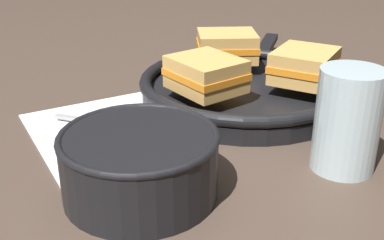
{
  "coord_description": "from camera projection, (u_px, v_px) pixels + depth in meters",
  "views": [
    {
      "loc": [
        0.45,
        -0.33,
        0.28
      ],
      "look_at": [
        0.03,
        0.01,
        0.04
      ],
      "focal_mm": 45.0,
      "sensor_mm": 36.0,
      "label": 1
    }
  ],
  "objects": [
    {
      "name": "drinking_glass",
      "position": [
        347.0,
        120.0,
        0.54
      ],
      "size": [
        0.07,
        0.07,
        0.12
      ],
      "color": "silver",
      "rests_on": "ground_plane"
    },
    {
      "name": "soup_bowl",
      "position": [
        140.0,
        160.0,
        0.5
      ],
      "size": [
        0.17,
        0.17,
        0.07
      ],
      "color": "black",
      "rests_on": "ground_plane"
    },
    {
      "name": "napkin",
      "position": [
        110.0,
        130.0,
        0.65
      ],
      "size": [
        0.26,
        0.23,
        0.0
      ],
      "color": "white",
      "rests_on": "ground_plane"
    },
    {
      "name": "spoon",
      "position": [
        122.0,
        126.0,
        0.65
      ],
      "size": [
        0.13,
        0.09,
        0.01
      ],
      "rotation": [
        0.0,
        0.0,
        0.57
      ],
      "color": "#9E9EA3",
      "rests_on": "napkin"
    },
    {
      "name": "sandwich_far_left",
      "position": [
        206.0,
        74.0,
        0.67
      ],
      "size": [
        0.1,
        0.09,
        0.05
      ],
      "rotation": [
        0.0,
        0.0,
        6.26
      ],
      "color": "tan",
      "rests_on": "skillet"
    },
    {
      "name": "sandwich_near_left",
      "position": [
        304.0,
        65.0,
        0.71
      ],
      "size": [
        0.11,
        0.12,
        0.05
      ],
      "rotation": [
        0.0,
        0.0,
        1.95
      ],
      "color": "tan",
      "rests_on": "skillet"
    },
    {
      "name": "skillet",
      "position": [
        245.0,
        88.0,
        0.75
      ],
      "size": [
        0.34,
        0.42,
        0.04
      ],
      "color": "black",
      "rests_on": "ground_plane"
    },
    {
      "name": "sandwich_near_right",
      "position": [
        227.0,
        46.0,
        0.8
      ],
      "size": [
        0.13,
        0.13,
        0.05
      ],
      "rotation": [
        0.0,
        0.0,
        4.1
      ],
      "color": "tan",
      "rests_on": "skillet"
    },
    {
      "name": "ground_plane",
      "position": [
        171.0,
        142.0,
        0.62
      ],
      "size": [
        4.0,
        4.0,
        0.0
      ],
      "primitive_type": "plane",
      "color": "#47382D"
    }
  ]
}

